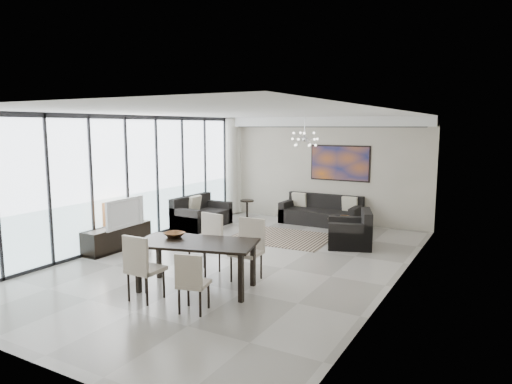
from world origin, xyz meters
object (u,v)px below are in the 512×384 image
Objects in this scene: coffee_table at (347,224)px; tv_console at (117,238)px; sofa_main at (321,214)px; television at (121,213)px; dining_table at (196,247)px.

tv_console is at bearing -133.71° from coffee_table.
tv_console is (-2.91, -4.61, -0.01)m from sofa_main.
television is at bearing -1.09° from tv_console.
dining_table is (-0.85, -5.15, 0.52)m from coffee_table.
tv_console reaches higher than coffee_table.
dining_table is at bearing -114.40° from television.
television reaches higher than sofa_main.
sofa_main is at bearing 57.77° from tv_console.
tv_console is 1.51× the size of television.
sofa_main reaches higher than coffee_table.
sofa_main is at bearing 90.76° from dining_table.
television is 3.04m from dining_table.
coffee_table is 1.11m from sofa_main.
coffee_table is at bearing 80.59° from dining_table.
tv_console is 0.59m from television.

